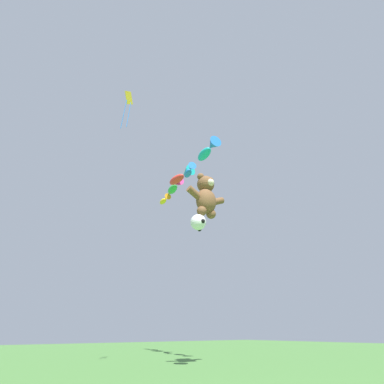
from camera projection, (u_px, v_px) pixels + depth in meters
The scene contains 8 objects.
teddy_bear_kite at pixel (206, 196), 12.87m from camera, with size 2.32×1.02×2.35m.
soccer_ball_kite at pixel (198, 222), 11.61m from camera, with size 0.79×0.79×0.73m.
fish_kite_teal at pixel (208, 150), 15.53m from camera, with size 1.05×2.15×0.74m.
fish_kite_cobalt at pixel (190, 171), 17.10m from camera, with size 0.96×1.56×0.54m.
fish_kite_crimson at pixel (182, 176), 18.70m from camera, with size 0.83×2.50×0.80m.
fish_kite_emerald at pixel (175, 186), 20.12m from camera, with size 1.18×2.30×0.77m.
fish_kite_goldfin at pixel (165, 200), 21.42m from camera, with size 0.73×1.61×0.55m.
diamond_kite at pixel (128, 102), 13.84m from camera, with size 0.75×0.62×2.66m.
Camera 1 is at (-5.41, -1.66, 1.30)m, focal length 24.00 mm.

